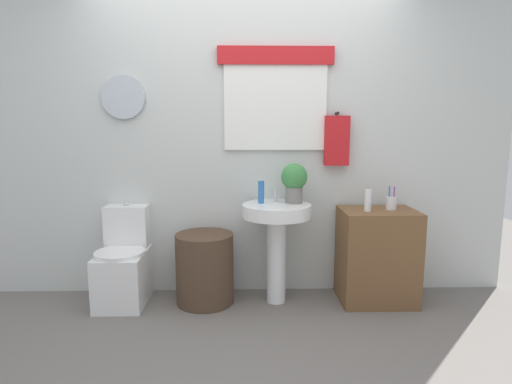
{
  "coord_description": "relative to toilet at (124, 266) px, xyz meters",
  "views": [
    {
      "loc": [
        0.0,
        -2.29,
        1.38
      ],
      "look_at": [
        0.08,
        0.8,
        0.9
      ],
      "focal_mm": 28.94,
      "sensor_mm": 36.0,
      "label": 1
    }
  ],
  "objects": [
    {
      "name": "wooden_cabinet",
      "position": [
        2.01,
        -0.03,
        0.08
      ],
      "size": [
        0.58,
        0.44,
        0.74
      ],
      "primitive_type": "cube",
      "color": "brown",
      "rests_on": "ground_plane"
    },
    {
      "name": "faucet",
      "position": [
        1.21,
        0.09,
        0.55
      ],
      "size": [
        0.03,
        0.03,
        0.1
      ],
      "primitive_type": "cylinder",
      "color": "silver",
      "rests_on": "pedestal_sink"
    },
    {
      "name": "potted_plant",
      "position": [
        1.35,
        0.03,
        0.68
      ],
      "size": [
        0.21,
        0.21,
        0.31
      ],
      "color": "slate",
      "rests_on": "pedestal_sink"
    },
    {
      "name": "pedestal_sink",
      "position": [
        1.21,
        -0.03,
        0.31
      ],
      "size": [
        0.54,
        0.54,
        0.79
      ],
      "color": "white",
      "rests_on": "ground_plane"
    },
    {
      "name": "back_wall",
      "position": [
        0.98,
        0.26,
        1.01
      ],
      "size": [
        4.4,
        0.18,
        2.6
      ],
      "color": "silver",
      "rests_on": "ground_plane"
    },
    {
      "name": "lotion_bottle",
      "position": [
        1.91,
        -0.07,
        0.53
      ],
      "size": [
        0.05,
        0.05,
        0.17
      ],
      "primitive_type": "cylinder",
      "color": "white",
      "rests_on": "wooden_cabinet"
    },
    {
      "name": "toilet",
      "position": [
        0.0,
        0.0,
        0.0
      ],
      "size": [
        0.38,
        0.51,
        0.78
      ],
      "color": "white",
      "rests_on": "ground_plane"
    },
    {
      "name": "ground_plane",
      "position": [
        0.97,
        -0.88,
        -0.3
      ],
      "size": [
        8.0,
        8.0,
        0.0
      ],
      "primitive_type": "plane",
      "color": "slate"
    },
    {
      "name": "toothbrush_cup",
      "position": [
        2.12,
        -0.01,
        0.5
      ],
      "size": [
        0.08,
        0.08,
        0.19
      ],
      "color": "silver",
      "rests_on": "wooden_cabinet"
    },
    {
      "name": "laundry_hamper",
      "position": [
        0.64,
        -0.03,
        -0.02
      ],
      "size": [
        0.45,
        0.45,
        0.56
      ],
      "primitive_type": "cylinder",
      "color": "#4C3828",
      "rests_on": "ground_plane"
    },
    {
      "name": "soap_bottle",
      "position": [
        1.09,
        0.02,
        0.59
      ],
      "size": [
        0.05,
        0.05,
        0.18
      ],
      "primitive_type": "cylinder",
      "color": "#2D6BB7",
      "rests_on": "pedestal_sink"
    }
  ]
}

